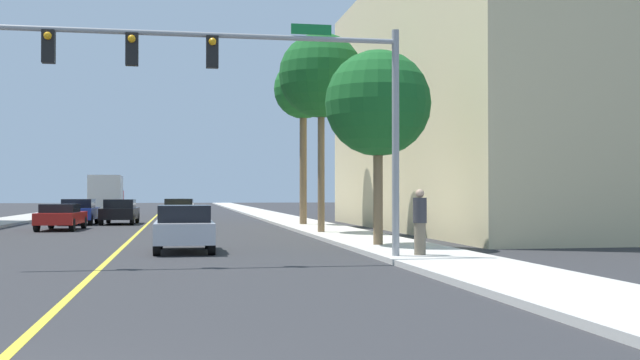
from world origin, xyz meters
TOP-DOWN VIEW (x-y plane):
  - ground at (0.00, 42.00)m, footprint 192.00×192.00m
  - sidewalk_right at (8.89, 42.00)m, footprint 3.08×168.00m
  - lane_marking_center at (0.00, 42.00)m, footprint 0.16×144.00m
  - building_right_near at (20.21, 29.65)m, footprint 16.48×25.43m
  - traffic_signal_mast at (3.64, 13.32)m, footprint 11.84×0.36m
  - palm_near at (8.42, 17.75)m, footprint 3.54×3.54m
  - palm_mid at (8.05, 26.16)m, footprint 3.75×3.75m
  - palm_far at (8.60, 34.57)m, footprint 3.26×3.26m
  - car_red at (-3.94, 33.00)m, footprint 2.04×4.42m
  - car_gray at (1.67, 49.88)m, footprint 1.88×4.51m
  - car_yellow at (1.87, 41.96)m, footprint 2.15×4.16m
  - car_black at (-1.61, 39.92)m, footprint 2.07×4.56m
  - car_silver at (2.07, 17.63)m, footprint 1.83×3.82m
  - car_blue at (-3.94, 39.74)m, footprint 2.00×4.08m
  - delivery_truck at (-3.85, 55.73)m, footprint 2.72×8.28m
  - pedestrian at (8.49, 13.47)m, footprint 0.38×0.38m

SIDE VIEW (x-z plane):
  - ground at x=0.00m, z-range 0.00..0.00m
  - lane_marking_center at x=0.00m, z-range 0.00..0.01m
  - sidewalk_right at x=8.89m, z-range 0.00..0.15m
  - car_red at x=-3.94m, z-range 0.04..1.36m
  - car_black at x=-1.61m, z-range 0.01..1.50m
  - car_gray at x=1.67m, z-range 0.03..1.48m
  - car_yellow at x=1.87m, z-range 0.01..1.51m
  - car_silver at x=2.07m, z-range 0.03..1.50m
  - car_blue at x=-3.94m, z-range 0.02..1.53m
  - pedestrian at x=8.49m, z-range 0.15..1.98m
  - delivery_truck at x=-3.85m, z-range 0.09..3.31m
  - palm_near at x=8.42m, z-range 1.59..8.07m
  - traffic_signal_mast at x=3.64m, z-range 1.79..8.05m
  - building_right_near at x=20.21m, z-range 0.00..13.05m
  - palm_mid at x=8.05m, z-range 2.62..11.41m
  - palm_far at x=8.60m, z-range 2.94..12.01m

